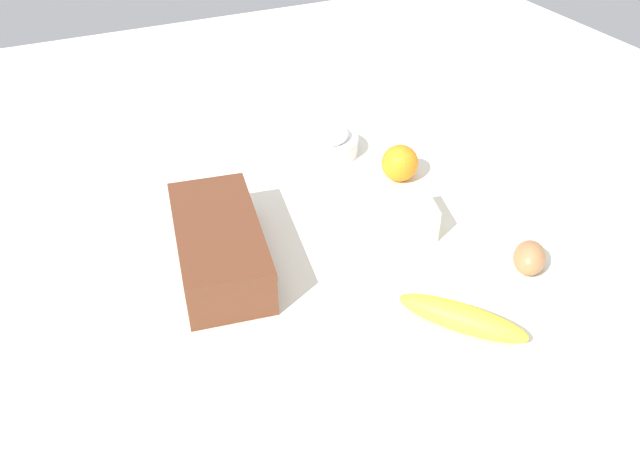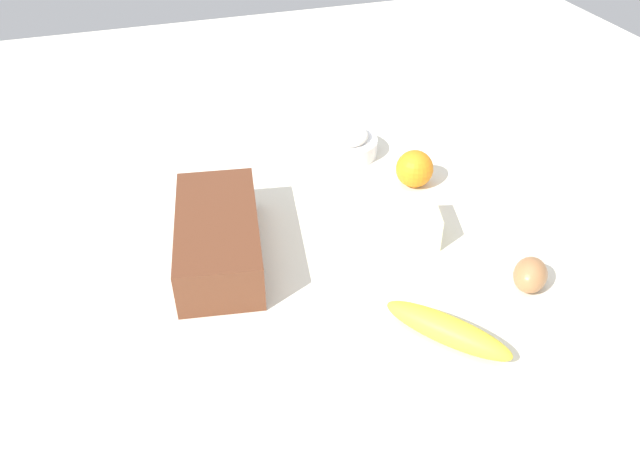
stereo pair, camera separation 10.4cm
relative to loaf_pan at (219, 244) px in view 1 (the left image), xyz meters
name	(u,v)px [view 1 (the left image)]	position (x,y,z in m)	size (l,w,h in m)	color
ground_plane	(320,252)	(-0.03, -0.16, -0.05)	(2.40, 2.40, 0.02)	silver
loaf_pan	(219,244)	(0.00, 0.00, 0.00)	(0.30, 0.17, 0.08)	brown
flour_bowl	(326,141)	(0.25, -0.31, -0.02)	(0.13, 0.13, 0.06)	white
banana	(462,318)	(-0.28, -0.27, -0.02)	(0.19, 0.04, 0.04)	yellow
orange_fruit	(400,163)	(0.10, -0.39, -0.01)	(0.07, 0.07, 0.07)	orange
butter_block	(413,215)	(-0.05, -0.33, -0.01)	(0.09, 0.06, 0.06)	#F4EDB2
egg_near_butter	(530,258)	(-0.22, -0.44, -0.02)	(0.05, 0.05, 0.07)	#A56F43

